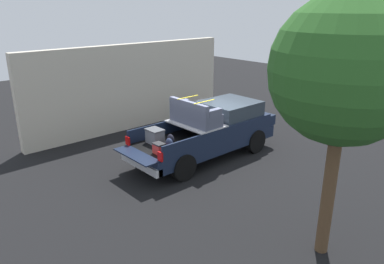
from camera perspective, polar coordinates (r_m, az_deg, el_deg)
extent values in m
plane|color=black|center=(13.33, 1.93, -3.91)|extent=(40.00, 40.00, 0.00)
cube|color=#162138|center=(13.10, 1.96, -1.37)|extent=(5.50, 1.92, 0.44)
cube|color=black|center=(12.27, -2.10, -1.62)|extent=(2.80, 1.80, 0.04)
cube|color=#162138|center=(12.88, -4.75, 0.43)|extent=(2.80, 0.06, 0.50)
cube|color=#162138|center=(11.53, 0.84, -1.78)|extent=(2.80, 0.06, 0.50)
cube|color=#162138|center=(13.06, 2.53, 0.73)|extent=(0.06, 1.80, 0.50)
cube|color=#162138|center=(11.36, -8.63, -3.59)|extent=(0.55, 1.80, 0.04)
cube|color=#B2B2B7|center=(12.58, 0.60, 1.33)|extent=(1.25, 1.92, 0.04)
cube|color=#162138|center=(13.87, 6.04, 1.75)|extent=(2.30, 1.92, 0.50)
cube|color=#2D3842|center=(13.65, 5.83, 3.71)|extent=(1.94, 1.76, 0.52)
cube|color=#162138|center=(14.87, 9.56, 2.55)|extent=(0.40, 1.82, 0.38)
cube|color=#B2B2B7|center=(11.57, -7.91, -4.94)|extent=(0.24, 1.92, 0.24)
cube|color=red|center=(12.12, -9.95, -1.37)|extent=(0.06, 0.20, 0.28)
cube|color=red|center=(10.76, -4.95, -3.84)|extent=(0.06, 0.20, 0.28)
cylinder|color=black|center=(14.92, 4.51, 0.37)|extent=(0.87, 0.30, 0.87)
cylinder|color=black|center=(13.83, 9.75, -1.38)|extent=(0.87, 0.30, 0.87)
cylinder|color=black|center=(12.78, -6.50, -2.98)|extent=(0.87, 0.30, 0.87)
cylinder|color=black|center=(11.49, -1.38, -5.46)|extent=(0.87, 0.30, 0.87)
cube|color=slate|center=(12.13, -5.78, -0.76)|extent=(0.40, 0.55, 0.44)
cube|color=#505359|center=(12.04, -5.82, 0.34)|extent=(0.44, 0.59, 0.05)
ellipsoid|color=black|center=(11.82, -3.34, -1.29)|extent=(0.20, 0.31, 0.41)
ellipsoid|color=black|center=(11.78, -3.76, -1.69)|extent=(0.09, 0.22, 0.18)
ellipsoid|color=#283351|center=(11.44, -3.55, -1.97)|extent=(0.20, 0.31, 0.43)
ellipsoid|color=#283351|center=(11.40, -3.98, -2.40)|extent=(0.09, 0.22, 0.19)
cube|color=red|center=(11.29, -5.15, -2.64)|extent=(0.26, 0.34, 0.30)
cube|color=#262628|center=(11.23, -5.18, -1.84)|extent=(0.28, 0.36, 0.04)
cube|color=#4C5166|center=(12.52, 0.60, 2.34)|extent=(0.82, 1.83, 0.42)
cube|color=#4C5166|center=(12.19, -0.55, 3.89)|extent=(0.16, 1.83, 0.40)
cube|color=#4C5166|center=(13.05, -1.64, 4.50)|extent=(0.58, 0.20, 0.22)
cube|color=#4C5166|center=(11.89, 3.43, 3.01)|extent=(0.58, 0.20, 0.22)
cube|color=yellow|center=(12.65, -0.65, 5.43)|extent=(0.92, 0.03, 0.02)
cube|color=yellow|center=(12.06, 1.93, 4.74)|extent=(0.92, 0.03, 0.02)
cube|color=beige|center=(16.39, -9.33, 6.97)|extent=(9.72, 0.36, 3.67)
cylinder|color=brown|center=(8.35, 20.54, -7.96)|extent=(0.28, 0.28, 3.17)
sphere|color=#295D22|center=(7.61, 22.70, 8.87)|extent=(2.93, 2.93, 2.93)
cylinder|color=#2D2D33|center=(17.45, 1.77, 3.26)|extent=(0.56, 0.56, 0.90)
cylinder|color=#2D2D33|center=(17.32, 1.79, 4.82)|extent=(0.60, 0.60, 0.08)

